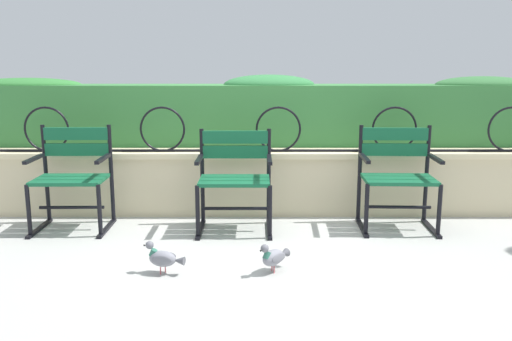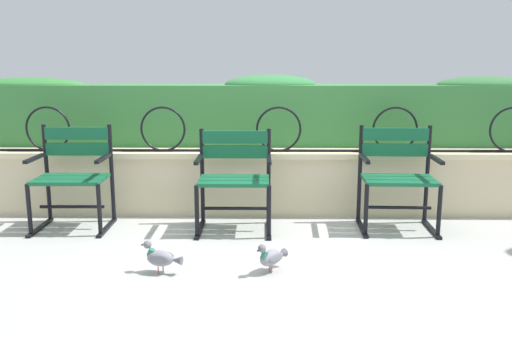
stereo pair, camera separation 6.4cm
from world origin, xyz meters
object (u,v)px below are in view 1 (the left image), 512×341
Objects in this scene: park_chair_centre at (234,176)px; pigeon_near_chairs at (273,257)px; park_chair_left at (72,175)px; pigeon_far_side at (162,258)px; park_chair_right at (396,174)px.

pigeon_near_chairs is at bearing -73.25° from park_chair_centre.
park_chair_left is 1.39m from park_chair_centre.
park_chair_centre reaches higher than pigeon_near_chairs.
park_chair_centre is at bearing 106.75° from pigeon_near_chairs.
pigeon_far_side is (-0.45, -1.02, -0.35)m from park_chair_centre.
park_chair_right is (1.40, 0.05, 0.01)m from park_chair_centre.
pigeon_far_side is (-0.75, -0.02, 0.00)m from pigeon_near_chairs.
park_chair_right is at bearing 0.23° from park_chair_left.
pigeon_far_side is at bearing -48.23° from park_chair_left.
park_chair_left is 1.04× the size of park_chair_centre.
park_chair_left is 1.01× the size of park_chair_right.
park_chair_left reaches higher than park_chair_right.
park_chair_right is at bearing 30.09° from pigeon_far_side.
park_chair_centre is 1.10m from pigeon_near_chairs.
pigeon_near_chairs is at bearing -31.40° from park_chair_left.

